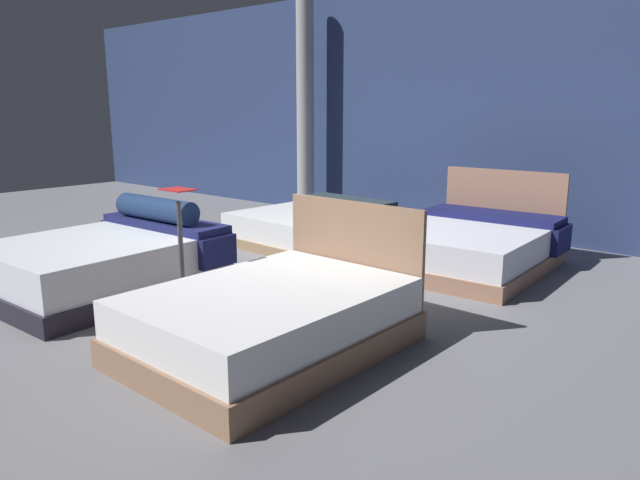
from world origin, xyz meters
TOP-DOWN VIEW (x-y plane):
  - ground_plane at (0.00, 0.00)m, footprint 18.00×18.00m
  - showroom_back_wall at (0.00, 3.69)m, footprint 18.00×0.06m
  - bed_0 at (-1.16, -1.11)m, footprint 1.72×2.06m
  - bed_1 at (1.12, -1.13)m, footprint 1.47×2.01m
  - bed_2 at (-1.10, 1.89)m, footprint 1.58×2.09m
  - bed_3 at (1.17, 1.93)m, footprint 1.69×2.05m
  - price_sign at (0.00, -1.08)m, footprint 0.28×0.24m
  - support_pillar at (-2.47, 3.27)m, footprint 0.28×0.28m

SIDE VIEW (x-z plane):
  - ground_plane at x=0.00m, z-range -0.02..0.00m
  - bed_2 at x=-1.10m, z-range -0.02..0.46m
  - bed_1 at x=1.12m, z-range -0.25..0.74m
  - bed_3 at x=1.17m, z-range -0.26..0.76m
  - bed_0 at x=-1.16m, z-range -0.14..0.70m
  - price_sign at x=0.00m, z-range -0.12..0.97m
  - showroom_back_wall at x=0.00m, z-range 0.00..3.50m
  - support_pillar at x=-2.47m, z-range 0.00..3.50m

